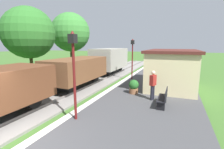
% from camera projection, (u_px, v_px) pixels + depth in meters
% --- Properties ---
extents(platform_edge_stripe, '(0.36, 60.00, 0.01)m').
position_uv_depth(platform_edge_stripe, '(17.00, 149.00, 4.98)').
color(platform_edge_stripe, silver).
rests_on(platform_edge_stripe, platform_slab).
extents(freight_train, '(2.50, 19.40, 2.72)m').
position_uv_depth(freight_train, '(81.00, 69.00, 13.12)').
color(freight_train, brown).
rests_on(freight_train, rail_near).
extents(station_hut, '(3.50, 5.80, 2.78)m').
position_uv_depth(station_hut, '(172.00, 68.00, 12.29)').
color(station_hut, beige).
rests_on(station_hut, platform_slab).
extents(bench_near_hut, '(0.42, 1.50, 0.91)m').
position_uv_depth(bench_near_hut, '(164.00, 98.00, 8.40)').
color(bench_near_hut, black).
rests_on(bench_near_hut, platform_slab).
extents(person_waiting, '(0.37, 0.44, 1.71)m').
position_uv_depth(person_waiting, '(153.00, 84.00, 9.33)').
color(person_waiting, black).
rests_on(person_waiting, platform_slab).
extents(potted_planter, '(0.64, 0.64, 0.92)m').
position_uv_depth(potted_planter, '(134.00, 86.00, 10.64)').
color(potted_planter, brown).
rests_on(potted_planter, platform_slab).
extents(lamp_post_near, '(0.28, 0.28, 3.70)m').
position_uv_depth(lamp_post_near, '(74.00, 60.00, 6.58)').
color(lamp_post_near, '#591414').
rests_on(lamp_post_near, platform_slab).
extents(lamp_post_far, '(0.28, 0.28, 3.70)m').
position_uv_depth(lamp_post_far, '(132.00, 51.00, 14.95)').
color(lamp_post_far, '#591414').
rests_on(lamp_post_far, platform_slab).
extents(tree_trackside_far, '(4.45, 4.45, 6.64)m').
position_uv_depth(tree_trackside_far, '(29.00, 33.00, 14.22)').
color(tree_trackside_far, '#4C3823').
rests_on(tree_trackside_far, ground).
extents(tree_field_left, '(4.49, 4.49, 7.08)m').
position_uv_depth(tree_field_left, '(70.00, 32.00, 19.13)').
color(tree_field_left, '#4C3823').
rests_on(tree_field_left, ground).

